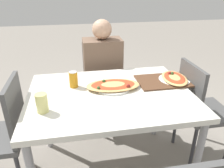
% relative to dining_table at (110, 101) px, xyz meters
% --- Properties ---
extents(ground_plane, '(14.00, 14.00, 0.00)m').
position_rel_dining_table_xyz_m(ground_plane, '(0.00, 0.00, -0.68)').
color(ground_plane, gray).
extents(dining_table, '(1.20, 0.90, 0.76)m').
position_rel_dining_table_xyz_m(dining_table, '(0.00, 0.00, 0.00)').
color(dining_table, silver).
rests_on(dining_table, ground_plane).
extents(chair_far_seated, '(0.40, 0.40, 0.91)m').
position_rel_dining_table_xyz_m(chair_far_seated, '(0.04, 0.78, -0.16)').
color(chair_far_seated, '#4C4C4C').
rests_on(chair_far_seated, ground_plane).
extents(chair_side_left, '(0.40, 0.40, 0.91)m').
position_rel_dining_table_xyz_m(chair_side_left, '(-0.79, -0.01, -0.16)').
color(chair_side_left, '#4C4C4C').
rests_on(chair_side_left, ground_plane).
extents(chair_side_right, '(0.40, 0.40, 0.91)m').
position_rel_dining_table_xyz_m(chair_side_right, '(0.79, 0.05, -0.16)').
color(chair_side_right, '#4C4C4C').
rests_on(chair_side_right, ground_plane).
extents(person_seated, '(0.38, 0.26, 1.18)m').
position_rel_dining_table_xyz_m(person_seated, '(0.04, 0.66, 0.01)').
color(person_seated, '#2D2D38').
rests_on(person_seated, ground_plane).
extents(pizza_main, '(0.42, 0.27, 0.05)m').
position_rel_dining_table_xyz_m(pizza_main, '(0.04, 0.07, 0.09)').
color(pizza_main, white).
rests_on(pizza_main, dining_table).
extents(soda_can, '(0.07, 0.07, 0.12)m').
position_rel_dining_table_xyz_m(soda_can, '(-0.26, 0.15, 0.14)').
color(soda_can, orange).
rests_on(soda_can, dining_table).
extents(drink_glass, '(0.07, 0.07, 0.13)m').
position_rel_dining_table_xyz_m(drink_glass, '(-0.46, -0.17, 0.14)').
color(drink_glass, '#E0DB7F').
rests_on(drink_glass, dining_table).
extents(serving_tray, '(0.41, 0.29, 0.01)m').
position_rel_dining_table_xyz_m(serving_tray, '(0.46, 0.12, 0.08)').
color(serving_tray, brown).
rests_on(serving_tray, dining_table).
extents(pizza_second, '(0.25, 0.34, 0.05)m').
position_rel_dining_table_xyz_m(pizza_second, '(0.56, 0.12, 0.09)').
color(pizza_second, white).
rests_on(pizza_second, dining_table).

